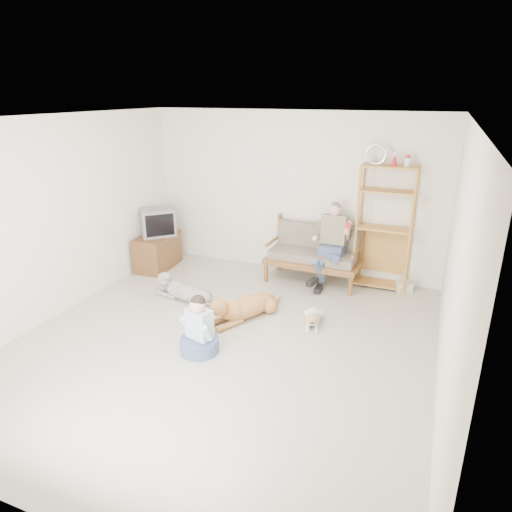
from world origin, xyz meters
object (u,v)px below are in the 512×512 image
at_px(tv_stand, 157,251).
at_px(loveseat, 314,252).
at_px(etagere, 384,227).
at_px(golden_retriever, 243,307).

bearing_deg(tv_stand, loveseat, 5.76).
bearing_deg(tv_stand, etagere, 5.21).
distance_m(loveseat, golden_retriever, 1.81).
relative_size(tv_stand, golden_retriever, 0.75).
relative_size(loveseat, tv_stand, 1.62).
height_order(loveseat, golden_retriever, loveseat).
height_order(loveseat, etagere, etagere).
bearing_deg(etagere, golden_retriever, -130.64).
xyz_separation_m(loveseat, etagere, (1.05, 0.15, 0.51)).
bearing_deg(golden_retriever, loveseat, 99.93).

